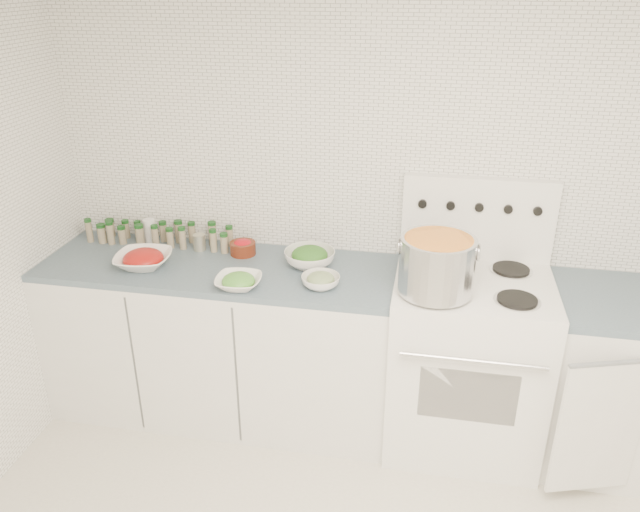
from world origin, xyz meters
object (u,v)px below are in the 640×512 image
(stock_pot, at_px, (437,263))
(bowl_tomato, at_px, (143,259))
(stove, at_px, (466,357))
(bowl_snowpea, at_px, (239,281))

(stock_pot, relative_size, bowl_tomato, 1.14)
(stove, relative_size, bowl_tomato, 4.26)
(stove, distance_m, bowl_tomato, 1.73)
(stove, relative_size, bowl_snowpea, 5.78)
(stove, distance_m, stock_pot, 0.64)
(stove, distance_m, bowl_snowpea, 1.22)
(stock_pot, bearing_deg, bowl_snowpea, -176.91)
(stove, bearing_deg, bowl_tomato, -177.15)
(stock_pot, distance_m, bowl_tomato, 1.49)
(bowl_tomato, height_order, bowl_snowpea, bowl_tomato)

